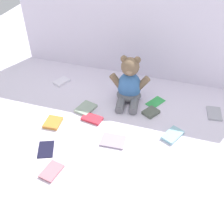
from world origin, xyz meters
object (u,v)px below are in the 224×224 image
at_px(teddy_bear, 129,85).
at_px(book_case_5, 173,135).
at_px(book_case_0, 53,123).
at_px(book_case_7, 151,112).
at_px(book_case_9, 46,149).
at_px(book_case_1, 92,119).
at_px(book_case_10, 113,141).
at_px(book_case_4, 62,82).
at_px(book_case_6, 155,102).
at_px(book_case_2, 52,171).
at_px(book_case_8, 214,113).
at_px(book_case_3, 86,108).

xyz_separation_m(teddy_bear, book_case_5, (0.31, -0.25, -0.10)).
relative_size(book_case_0, book_case_7, 1.13).
xyz_separation_m(book_case_7, book_case_9, (-0.47, -0.45, -0.01)).
distance_m(book_case_1, book_case_10, 0.22).
height_order(book_case_5, book_case_7, book_case_7).
xyz_separation_m(book_case_4, book_case_6, (0.67, -0.03, -0.00)).
relative_size(teddy_bear, book_case_9, 2.58).
xyz_separation_m(book_case_2, book_case_8, (0.74, 0.68, -0.00)).
bearing_deg(book_case_1, teddy_bear, -23.00).
bearing_deg(book_case_2, book_case_3, 101.80).
bearing_deg(book_case_5, book_case_0, -145.13).
distance_m(teddy_bear, book_case_0, 0.51).
height_order(book_case_6, book_case_7, book_case_7).
xyz_separation_m(book_case_8, book_case_9, (-0.83, -0.56, -0.00)).
bearing_deg(book_case_8, book_case_10, 30.39).
distance_m(book_case_0, book_case_4, 0.42).
relative_size(teddy_bear, book_case_6, 2.48).
bearing_deg(book_case_9, book_case_1, -139.06).
distance_m(book_case_1, book_case_8, 0.74).
bearing_deg(book_case_0, book_case_9, -77.73).
height_order(book_case_0, book_case_3, book_case_0).
bearing_deg(book_case_9, book_case_8, -168.37).
relative_size(teddy_bear, book_case_0, 2.98).
height_order(book_case_6, book_case_9, same).
relative_size(book_case_0, book_case_1, 0.87).
distance_m(book_case_0, book_case_9, 0.20).
xyz_separation_m(teddy_bear, book_case_1, (-0.16, -0.25, -0.11)).
bearing_deg(book_case_2, book_case_1, 92.58).
relative_size(book_case_5, book_case_10, 0.98).
distance_m(book_case_4, book_case_6, 0.67).
distance_m(book_case_1, book_case_4, 0.45).
distance_m(book_case_5, book_case_9, 0.69).
bearing_deg(book_case_9, book_case_2, 105.98).
bearing_deg(book_case_6, book_case_4, 27.22).
bearing_deg(book_case_7, book_case_5, -14.55).
xyz_separation_m(book_case_1, book_case_10, (0.17, -0.13, -0.00)).
height_order(book_case_3, book_case_5, book_case_5).
xyz_separation_m(book_case_4, book_case_8, (1.03, -0.04, -0.00)).
relative_size(book_case_3, book_case_5, 0.96).
height_order(book_case_1, book_case_3, same).
bearing_deg(book_case_7, book_case_0, -122.39).
bearing_deg(book_case_6, book_case_8, -151.44).
distance_m(teddy_bear, book_case_4, 0.51).
height_order(book_case_0, book_case_6, book_case_0).
bearing_deg(book_case_7, book_case_10, -85.78).
height_order(teddy_bear, book_case_2, teddy_bear).
xyz_separation_m(book_case_2, book_case_4, (-0.29, 0.72, 0.00)).
bearing_deg(book_case_7, book_case_6, 117.41).
height_order(book_case_2, book_case_9, book_case_2).
bearing_deg(book_case_3, book_case_10, -25.82).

